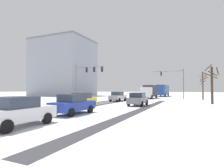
{
  "coord_description": "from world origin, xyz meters",
  "views": [
    {
      "loc": [
        10.23,
        -4.78,
        1.99
      ],
      "look_at": [
        0.0,
        18.69,
        2.8
      ],
      "focal_mm": 28.65,
      "sensor_mm": 36.0,
      "label": 1
    }
  ],
  "objects": [
    {
      "name": "office_building_far_left_block",
      "position": [
        -29.02,
        44.11,
        9.41
      ],
      "size": [
        18.31,
        15.05,
        18.81
      ],
      "color": "#9399A3",
      "rests_on": "ground"
    },
    {
      "name": "wheel_track_oncoming",
      "position": [
        -0.6,
        13.35,
        0.0
      ],
      "size": [
        1.11,
        29.37,
        0.01
      ],
      "primitive_type": "cube",
      "color": "#38383D",
      "rests_on": "ground"
    },
    {
      "name": "bare_tree_sidewalk_far",
      "position": [
        12.65,
        34.9,
        3.04
      ],
      "size": [
        1.62,
        1.62,
        5.54
      ],
      "color": "brown",
      "rests_on": "ground"
    },
    {
      "name": "bare_tree_sidewalk_mid",
      "position": [
        13.07,
        23.22,
        2.89
      ],
      "size": [
        2.01,
        1.99,
        5.61
      ],
      "color": "#423023",
      "rests_on": "ground"
    },
    {
      "name": "car_blue_fourth",
      "position": [
        1.5,
        7.3,
        0.82
      ],
      "size": [
        1.99,
        4.18,
        1.62
      ],
      "color": "#233899",
      "rests_on": "ground"
    },
    {
      "name": "box_truck_delivery",
      "position": [
        1.81,
        36.05,
        1.63
      ],
      "size": [
        2.49,
        7.47,
        3.02
      ],
      "color": "silver",
      "rests_on": "ground"
    },
    {
      "name": "sidewalk_kerb_right",
      "position": [
        10.42,
        12.01,
        0.06
      ],
      "size": [
        4.0,
        29.37,
        0.12
      ],
      "primitive_type": "cube",
      "color": "white",
      "rests_on": "ground"
    },
    {
      "name": "wheel_track_left_lane",
      "position": [
        -1.8,
        13.35,
        0.0
      ],
      "size": [
        0.89,
        29.37,
        0.01
      ],
      "primitive_type": "cube",
      "color": "#38383D",
      "rests_on": "ground"
    },
    {
      "name": "car_grey_second",
      "position": [
        4.29,
        16.91,
        0.82
      ],
      "size": [
        1.85,
        4.11,
        1.62
      ],
      "color": "slate",
      "rests_on": "ground"
    },
    {
      "name": "car_white_fifth",
      "position": [
        1.79,
        1.96,
        0.82
      ],
      "size": [
        1.87,
        4.12,
        1.62
      ],
      "color": "silver",
      "rests_on": "ground"
    },
    {
      "name": "car_yellow_cab_third",
      "position": [
        -1.21,
        12.88,
        0.82
      ],
      "size": [
        1.96,
        4.16,
        1.62
      ],
      "color": "yellow",
      "rests_on": "ground"
    },
    {
      "name": "traffic_signal_near_left",
      "position": [
        -6.81,
        22.86,
        4.78
      ],
      "size": [
        5.6,
        0.68,
        6.5
      ],
      "color": "slate",
      "rests_on": "ground"
    },
    {
      "name": "bus_oncoming",
      "position": [
        2.78,
        50.54,
        1.99
      ],
      "size": [
        2.7,
        11.01,
        3.38
      ],
      "color": "#284793",
      "rests_on": "ground"
    },
    {
      "name": "wheel_track_center",
      "position": [
        -3.08,
        13.35,
        0.0
      ],
      "size": [
        1.07,
        29.37,
        0.01
      ],
      "primitive_type": "cube",
      "color": "#38383D",
      "rests_on": "ground"
    },
    {
      "name": "traffic_signal_far_right",
      "position": [
        7.13,
        36.6,
        4.47
      ],
      "size": [
        6.75,
        0.58,
        6.5
      ],
      "color": "slate",
      "rests_on": "ground"
    },
    {
      "name": "car_silver_lead",
      "position": [
        -1.23,
        24.01,
        0.82
      ],
      "size": [
        1.97,
        4.17,
        1.62
      ],
      "color": "#B7BABF",
      "rests_on": "ground"
    },
    {
      "name": "wheel_track_right_lane",
      "position": [
        5.79,
        13.35,
        0.0
      ],
      "size": [
        1.04,
        29.37,
        0.01
      ],
      "primitive_type": "cube",
      "color": "#38383D",
      "rests_on": "ground"
    }
  ]
}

